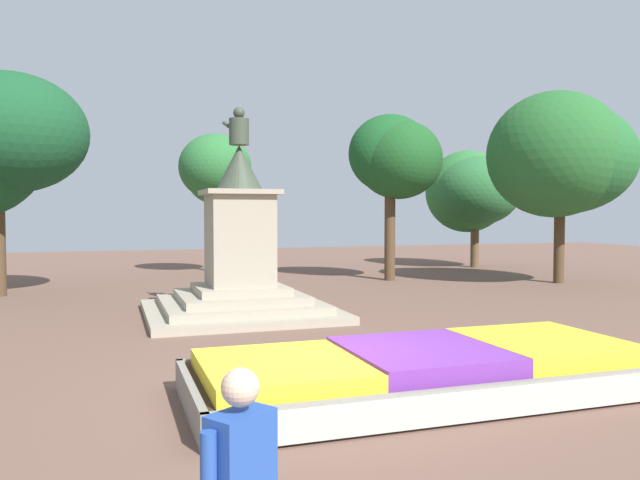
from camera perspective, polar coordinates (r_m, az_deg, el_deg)
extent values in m
plane|color=brown|center=(8.94, -0.11, -14.29)|extent=(73.93, 73.93, 0.00)
cube|color=#38281C|center=(9.26, 9.22, -12.44)|extent=(6.43, 2.48, 0.40)
cube|color=gray|center=(8.18, 13.55, -14.35)|extent=(6.63, 0.11, 0.44)
cube|color=gray|center=(10.37, 5.86, -10.68)|extent=(6.63, 0.11, 0.44)
cube|color=gray|center=(8.31, -11.79, -14.07)|extent=(0.10, 2.67, 0.44)
cube|color=gray|center=(11.12, 24.53, -10.00)|extent=(0.10, 2.67, 0.44)
cube|color=yellow|center=(8.44, -3.61, -11.71)|extent=(2.08, 2.28, 0.22)
cube|color=#72339E|center=(9.18, 9.24, -10.44)|extent=(2.08, 2.28, 0.26)
cube|color=yellow|center=(10.29, 19.66, -9.12)|extent=(2.08, 2.28, 0.27)
cube|color=#B2BCAD|center=(8.14, 13.75, -14.44)|extent=(6.30, 0.21, 0.36)
cube|color=#9F9581|center=(15.98, -7.32, -6.49)|extent=(4.64, 4.64, 0.19)
cube|color=#A09681|center=(15.96, -7.33, -5.82)|extent=(3.83, 3.83, 0.19)
cube|color=#9E947F|center=(15.93, -7.33, -5.14)|extent=(3.02, 3.02, 0.19)
cube|color=#9F9580|center=(15.91, -7.34, -4.46)|extent=(2.20, 2.20, 0.19)
cube|color=#9E937F|center=(15.81, -7.36, -0.01)|extent=(1.55, 1.55, 2.28)
cube|color=#9E937F|center=(15.80, -7.38, 4.34)|extent=(1.83, 1.83, 0.12)
cone|color=#384233|center=(15.83, -7.40, 6.59)|extent=(1.16, 1.16, 1.13)
cylinder|color=#384233|center=(15.92, -7.41, 9.79)|extent=(0.50, 0.50, 0.65)
sphere|color=#384233|center=(15.99, -7.42, 11.46)|extent=(0.29, 0.29, 0.29)
cylinder|color=#384233|center=(16.17, -8.16, 10.14)|extent=(0.38, 0.55, 0.39)
cube|color=#264CA5|center=(3.76, -7.26, -19.71)|extent=(0.44, 0.39, 0.60)
cylinder|color=#264CA5|center=(3.94, -4.63, -19.16)|extent=(0.09, 0.09, 0.57)
sphere|color=beige|center=(3.62, -7.30, -13.22)|extent=(0.22, 0.22, 0.22)
ellipsoid|color=#164927|center=(21.37, -26.48, 8.78)|extent=(4.59, 4.42, 3.65)
cylinder|color=brown|center=(27.40, -9.03, 0.23)|extent=(0.31, 0.31, 3.05)
ellipsoid|color=#2D6B31|center=(27.38, -9.54, 5.44)|extent=(2.37, 2.11, 2.06)
ellipsoid|color=#2A6B33|center=(26.90, -9.58, 6.60)|extent=(3.05, 3.20, 2.79)
cylinder|color=#4C3823|center=(24.64, 21.02, -0.47)|extent=(0.38, 0.38, 2.77)
ellipsoid|color=#215F2B|center=(24.41, 21.49, 6.94)|extent=(5.00, 4.89, 4.00)
ellipsoid|color=#245E29|center=(23.96, 20.62, 7.32)|extent=(4.66, 4.83, 4.49)
cylinder|color=brown|center=(30.62, 13.96, -0.37)|extent=(0.39, 0.39, 2.21)
ellipsoid|color=#2E6C30|center=(31.36, 13.53, 4.97)|extent=(3.58, 3.47, 2.94)
ellipsoid|color=#2C6E33|center=(31.09, 13.30, 4.34)|extent=(3.99, 4.03, 3.95)
ellipsoid|color=#2A6735|center=(30.44, 14.18, 4.39)|extent=(4.00, 4.05, 3.28)
cylinder|color=#4C3823|center=(24.06, 6.40, 0.44)|extent=(0.41, 0.41, 3.48)
ellipsoid|color=#1B4E21|center=(24.18, 7.24, 7.31)|extent=(3.24, 3.51, 3.02)
ellipsoid|color=#184F22|center=(24.25, 6.46, 7.84)|extent=(3.29, 2.82, 3.01)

